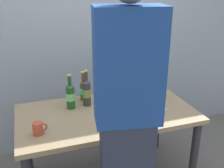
{
  "coord_description": "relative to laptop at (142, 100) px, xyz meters",
  "views": [
    {
      "loc": [
        -0.62,
        -1.96,
        1.8
      ],
      "look_at": [
        0.05,
        0.0,
        0.98
      ],
      "focal_mm": 42.85,
      "sensor_mm": 36.0,
      "label": 1
    }
  ],
  "objects": [
    {
      "name": "person_figure",
      "position": [
        -0.4,
        -0.65,
        0.2
      ],
      "size": [
        0.42,
        0.32,
        1.91
      ],
      "color": "#2D3347",
      "rests_on": "ground"
    },
    {
      "name": "beer_bottle_brown",
      "position": [
        -0.47,
        0.16,
        0.08
      ],
      "size": [
        0.07,
        0.07,
        0.33
      ],
      "color": "#333333",
      "rests_on": "desk"
    },
    {
      "name": "back_wall",
      "position": [
        -0.34,
        0.77,
        0.52
      ],
      "size": [
        6.0,
        0.1,
        2.6
      ],
      "primitive_type": "cube",
      "color": "#99A3AD",
      "rests_on": "ground"
    },
    {
      "name": "beer_bottle_dark",
      "position": [
        -0.62,
        0.14,
        0.07
      ],
      "size": [
        0.08,
        0.08,
        0.32
      ],
      "color": "#1E5123",
      "rests_on": "desk"
    },
    {
      "name": "desk",
      "position": [
        -0.34,
        -0.02,
        -0.15
      ],
      "size": [
        1.51,
        0.81,
        0.73
      ],
      "color": "#9E8460",
      "rests_on": "ground"
    },
    {
      "name": "beer_bottle_green",
      "position": [
        -0.47,
        0.28,
        0.05
      ],
      "size": [
        0.07,
        0.07,
        0.28
      ],
      "color": "brown",
      "rests_on": "desk"
    },
    {
      "name": "laptop",
      "position": [
        0.0,
        0.0,
        0.0
      ],
      "size": [
        0.33,
        0.36,
        0.23
      ],
      "color": "#B7BABC",
      "rests_on": "desk"
    },
    {
      "name": "coffee_mug",
      "position": [
        -0.92,
        -0.2,
        -0.0
      ],
      "size": [
        0.11,
        0.07,
        0.1
      ],
      "color": "#BF4C33",
      "rests_on": "desk"
    }
  ]
}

